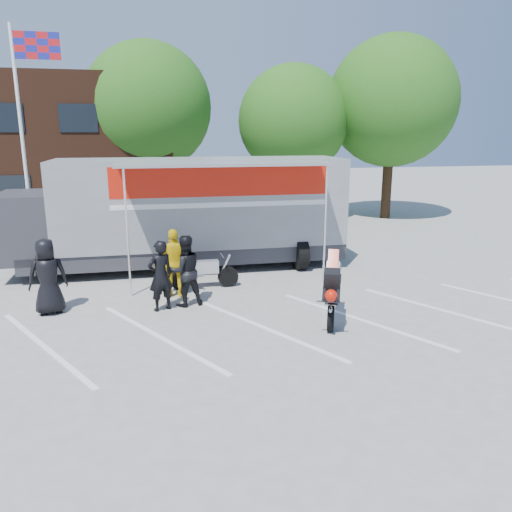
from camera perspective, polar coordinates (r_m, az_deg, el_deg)
name	(u,v)px	position (r m, az deg, el deg)	size (l,w,h in m)	color
ground	(266,346)	(10.76, 1.13, -10.25)	(100.00, 100.00, 0.00)	#9D9E98
parking_bay_lines	(256,328)	(11.65, -0.04, -8.25)	(18.00, 5.00, 0.01)	white
flagpole	(27,113)	(19.93, -24.68, 14.60)	(1.61, 0.12, 8.00)	white
tree_left	(148,107)	(25.56, -12.26, 16.27)	(6.12, 6.12, 8.64)	#382314
tree_mid	(293,121)	(25.61, 4.27, 15.14)	(5.44, 5.44, 7.68)	#382314
tree_right	(392,102)	(27.05, 15.28, 16.62)	(6.46, 6.46, 9.12)	#382314
transporter_truck	(189,267)	(16.96, -7.69, -1.23)	(11.27, 5.43, 3.59)	gray
parked_motorcycle	(205,288)	(14.63, -5.87, -3.66)	(0.67, 2.02, 1.06)	#B7B7BC
stunt_bike_rider	(331,321)	(12.23, 8.60, -7.35)	(0.78, 1.66, 1.96)	black
spectator_leather_a	(48,276)	(13.33, -22.71, -2.17)	(0.93, 0.61, 1.91)	black
spectator_leather_b	(161,276)	(12.76, -10.86, -2.23)	(0.66, 0.43, 1.82)	black
spectator_leather_c	(185,271)	(13.01, -8.12, -1.68)	(0.91, 0.71, 1.87)	black
spectator_hivis	(175,263)	(13.76, -9.26, -0.82)	(1.11, 0.46, 1.89)	yellow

